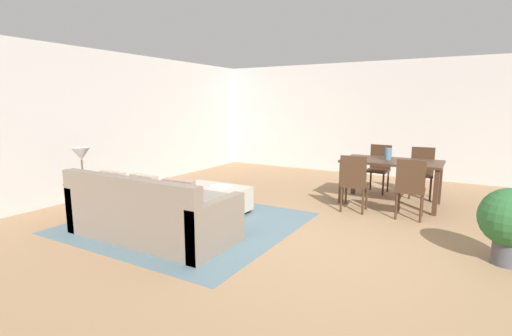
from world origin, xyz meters
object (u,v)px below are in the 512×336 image
(ottoman_table, at_px, (215,197))
(book_on_ottoman, at_px, (221,186))
(dining_chair_near_right, at_px, (410,186))
(dining_chair_far_left, at_px, (379,166))
(couch, at_px, (150,216))
(dining_chair_near_left, at_px, (354,180))
(side_table, at_px, (84,191))
(dining_table, at_px, (391,166))
(table_lamp, at_px, (81,155))
(vase_centerpiece, at_px, (388,154))
(dining_chair_far_right, at_px, (422,169))
(potted_plant, at_px, (510,220))

(ottoman_table, relative_size, book_on_ottoman, 4.19)
(ottoman_table, height_order, dining_chair_near_right, dining_chair_near_right)
(dining_chair_far_left, bearing_deg, book_on_ottoman, -123.03)
(couch, xyz_separation_m, book_on_ottoman, (0.18, 1.33, 0.15))
(dining_chair_near_left, distance_m, book_on_ottoman, 2.10)
(couch, bearing_deg, side_table, 177.47)
(ottoman_table, distance_m, dining_chair_near_left, 2.22)
(book_on_ottoman, bearing_deg, dining_chair_near_right, 24.02)
(dining_table, bearing_deg, dining_chair_near_left, -115.89)
(table_lamp, bearing_deg, ottoman_table, 41.52)
(ottoman_table, xyz_separation_m, dining_table, (2.31, 1.94, 0.42))
(book_on_ottoman, bearing_deg, ottoman_table, 170.20)
(couch, bearing_deg, vase_centerpiece, 55.24)
(couch, relative_size, ottoman_table, 2.02)
(ottoman_table, xyz_separation_m, dining_chair_near_left, (1.90, 1.11, 0.28))
(side_table, bearing_deg, table_lamp, -90.00)
(ottoman_table, distance_m, dining_chair_far_right, 3.85)
(couch, distance_m, book_on_ottoman, 1.35)
(ottoman_table, height_order, vase_centerpiece, vase_centerpiece)
(side_table, height_order, dining_chair_far_right, dining_chair_far_right)
(side_table, distance_m, dining_chair_far_left, 5.28)
(book_on_ottoman, relative_size, potted_plant, 0.31)
(couch, height_order, table_lamp, table_lamp)
(table_lamp, xyz_separation_m, vase_centerpiece, (3.69, 3.24, -0.11))
(couch, xyz_separation_m, vase_centerpiece, (2.29, 3.30, 0.57))
(dining_table, relative_size, dining_chair_near_left, 1.74)
(dining_chair_near_left, height_order, potted_plant, dining_chair_near_left)
(dining_table, distance_m, book_on_ottoman, 2.95)
(dining_chair_far_right, height_order, potted_plant, dining_chair_far_right)
(couch, height_order, book_on_ottoman, couch)
(dining_chair_near_left, height_order, dining_chair_near_right, same)
(dining_chair_near_right, height_order, book_on_ottoman, dining_chair_near_right)
(dining_table, distance_m, dining_chair_near_right, 0.92)
(table_lamp, bearing_deg, dining_table, 40.67)
(dining_table, xyz_separation_m, dining_chair_near_right, (0.42, -0.80, -0.15))
(dining_chair_near_right, xyz_separation_m, dining_chair_far_left, (-0.80, 1.62, 0.00))
(dining_table, relative_size, potted_plant, 1.91)
(table_lamp, height_order, dining_chair_near_left, table_lamp)
(dining_chair_near_right, relative_size, dining_chair_far_right, 1.00)
(couch, distance_m, potted_plant, 4.15)
(side_table, bearing_deg, potted_plant, 13.43)
(side_table, relative_size, potted_plant, 0.67)
(ottoman_table, height_order, dining_chair_far_left, dining_chair_far_left)
(side_table, xyz_separation_m, vase_centerpiece, (3.69, 3.24, 0.42))
(dining_table, bearing_deg, ottoman_table, -139.88)
(dining_chair_near_right, bearing_deg, potted_plant, -45.14)
(dining_chair_far_right, height_order, vase_centerpiece, vase_centerpiece)
(dining_table, bearing_deg, dining_chair_far_right, 62.45)
(dining_chair_far_right, distance_m, potted_plant, 2.97)
(ottoman_table, xyz_separation_m, side_table, (-1.45, -1.29, 0.20))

